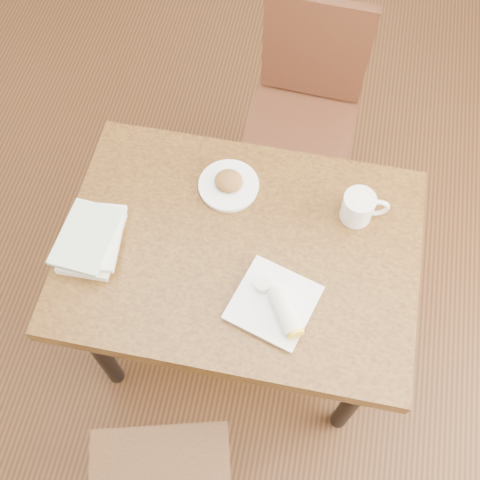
% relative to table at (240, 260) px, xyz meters
% --- Properties ---
extents(ground, '(4.00, 5.00, 0.01)m').
position_rel_table_xyz_m(ground, '(0.00, 0.00, -0.66)').
color(ground, '#472814').
rests_on(ground, ground).
extents(room_walls, '(4.02, 5.02, 2.80)m').
position_rel_table_xyz_m(room_walls, '(0.00, 0.00, 0.97)').
color(room_walls, beige).
rests_on(room_walls, ground).
extents(table, '(1.09, 0.78, 0.75)m').
position_rel_table_xyz_m(table, '(0.00, 0.00, 0.00)').
color(table, brown).
rests_on(table, ground).
extents(chair_far, '(0.44, 0.44, 0.95)m').
position_rel_table_xyz_m(chair_far, '(0.11, 0.77, -0.11)').
color(chair_far, '#462014').
rests_on(chair_far, ground).
extents(plate_scone, '(0.19, 0.19, 0.06)m').
position_rel_table_xyz_m(plate_scone, '(-0.08, 0.21, 0.11)').
color(plate_scone, white).
rests_on(plate_scone, table).
extents(coffee_mug, '(0.15, 0.10, 0.10)m').
position_rel_table_xyz_m(coffee_mug, '(0.34, 0.18, 0.14)').
color(coffee_mug, white).
rests_on(coffee_mug, table).
extents(plate_burrito, '(0.28, 0.28, 0.08)m').
position_rel_table_xyz_m(plate_burrito, '(0.14, -0.17, 0.11)').
color(plate_burrito, white).
rests_on(plate_burrito, table).
extents(book_stack, '(0.19, 0.25, 0.06)m').
position_rel_table_xyz_m(book_stack, '(-0.44, -0.07, 0.12)').
color(book_stack, white).
rests_on(book_stack, table).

